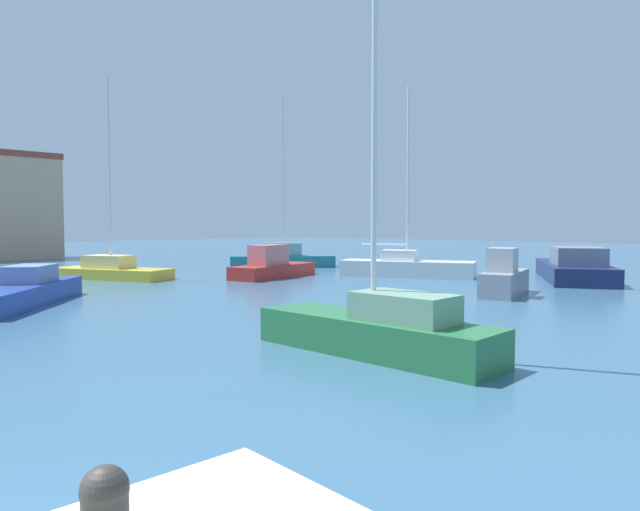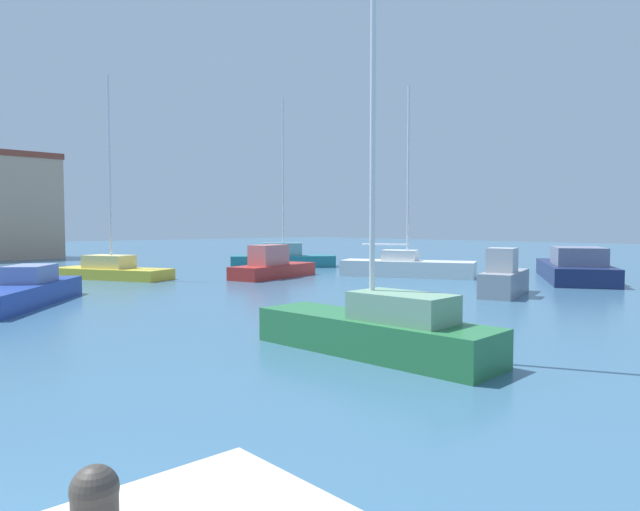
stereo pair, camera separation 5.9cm
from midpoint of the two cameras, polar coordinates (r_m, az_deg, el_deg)
The scene contains 10 objects.
water at distance 28.57m, azimuth -11.94°, elevation -2.68°, with size 160.00×160.00×0.00m, color #38607F.
mooring_bollard at distance 3.37m, azimuth -21.39°, elevation -23.01°, with size 0.25×0.25×0.52m.
sailboat_white_far_right at distance 31.50m, azimuth 8.84°, elevation -1.10°, with size 5.16×7.41×10.47m.
motorboat_blue_near_pier at distance 22.60m, azimuth -27.95°, elevation -3.27°, with size 5.78×6.63×1.37m.
sailboat_yellow_mid_harbor at distance 31.82m, azimuth -20.42°, elevation -1.31°, with size 4.78×6.83×10.68m.
sailboat_green_inner_mooring at distance 12.42m, azimuth 5.91°, elevation -7.28°, with size 1.93×5.87×9.89m.
motorboat_red_distant_east at distance 30.60m, azimuth -4.82°, elevation -1.12°, with size 5.89×3.25×1.79m.
motorboat_navy_distant_north at distance 31.78m, azimuth 24.48°, elevation -1.17°, with size 8.98×7.01×1.76m.
motorboat_grey_center_channel at distance 23.97m, azimuth 18.26°, elevation -2.25°, with size 4.21×2.41×1.93m.
sailboat_teal_far_left at distance 38.53m, azimuth -3.72°, elevation -0.23°, with size 6.77×5.87×11.42m.
Camera 2 is at (0.52, -4.47, 2.82)m, focal length 31.51 mm.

